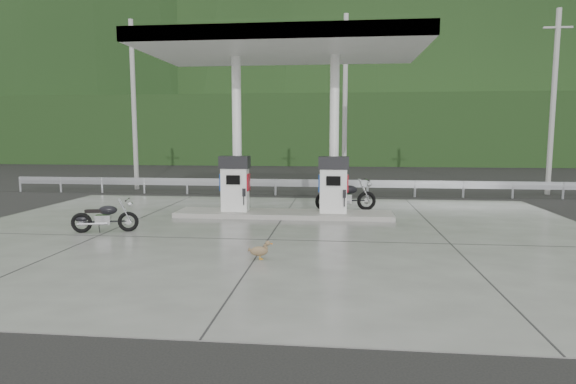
# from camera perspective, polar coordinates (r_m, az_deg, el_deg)

# --- Properties ---
(ground) EXTENTS (160.00, 160.00, 0.00)m
(ground) POSITION_cam_1_polar(r_m,az_deg,el_deg) (13.21, -1.76, -4.81)
(ground) COLOR black
(ground) RESTS_ON ground
(forecourt_apron) EXTENTS (18.00, 14.00, 0.02)m
(forecourt_apron) POSITION_cam_1_polar(r_m,az_deg,el_deg) (13.21, -1.76, -4.77)
(forecourt_apron) COLOR slate
(forecourt_apron) RESTS_ON ground
(pump_island) EXTENTS (7.00, 1.40, 0.15)m
(pump_island) POSITION_cam_1_polar(r_m,az_deg,el_deg) (15.63, -0.51, -2.62)
(pump_island) COLOR gray
(pump_island) RESTS_ON forecourt_apron
(gas_pump_left) EXTENTS (0.95, 0.55, 1.80)m
(gas_pump_left) POSITION_cam_1_polar(r_m,az_deg,el_deg) (15.76, -6.30, 0.99)
(gas_pump_left) COLOR white
(gas_pump_left) RESTS_ON pump_island
(gas_pump_right) EXTENTS (0.95, 0.55, 1.80)m
(gas_pump_right) POSITION_cam_1_polar(r_m,az_deg,el_deg) (15.40, 5.41, 0.87)
(gas_pump_right) COLOR white
(gas_pump_right) RESTS_ON pump_island
(canopy_column_left) EXTENTS (0.30, 0.30, 5.00)m
(canopy_column_left) POSITION_cam_1_polar(r_m,az_deg,el_deg) (16.07, -6.07, 6.82)
(canopy_column_left) COLOR white
(canopy_column_left) RESTS_ON pump_island
(canopy_column_right) EXTENTS (0.30, 0.30, 5.00)m
(canopy_column_right) POSITION_cam_1_polar(r_m,az_deg,el_deg) (15.71, 5.49, 6.83)
(canopy_column_right) COLOR white
(canopy_column_right) RESTS_ON pump_island
(canopy_roof) EXTENTS (8.50, 5.00, 0.40)m
(canopy_roof) POSITION_cam_1_polar(r_m,az_deg,el_deg) (15.65, -0.53, 16.80)
(canopy_roof) COLOR white
(canopy_roof) RESTS_ON canopy_column_left
(guardrail) EXTENTS (26.00, 0.16, 1.42)m
(guardrail) POSITION_cam_1_polar(r_m,az_deg,el_deg) (20.98, 1.21, 1.51)
(guardrail) COLOR #A1A4A9
(guardrail) RESTS_ON ground
(road) EXTENTS (60.00, 7.00, 0.01)m
(road) POSITION_cam_1_polar(r_m,az_deg,el_deg) (24.53, 1.90, 0.63)
(road) COLOR black
(road) RESTS_ON ground
(utility_pole_a) EXTENTS (0.22, 0.22, 8.00)m
(utility_pole_a) POSITION_cam_1_polar(r_m,az_deg,el_deg) (24.40, -17.80, 9.68)
(utility_pole_a) COLOR gray
(utility_pole_a) RESTS_ON ground
(utility_pole_b) EXTENTS (0.22, 0.22, 8.00)m
(utility_pole_b) POSITION_cam_1_polar(r_m,az_deg,el_deg) (22.35, 6.77, 10.24)
(utility_pole_b) COLOR gray
(utility_pole_b) RESTS_ON ground
(utility_pole_c) EXTENTS (0.22, 0.22, 8.00)m
(utility_pole_c) POSITION_cam_1_polar(r_m,az_deg,el_deg) (24.18, 28.91, 9.18)
(utility_pole_c) COLOR gray
(utility_pole_c) RESTS_ON ground
(tree_band) EXTENTS (80.00, 6.00, 6.00)m
(tree_band) POSITION_cam_1_polar(r_m,az_deg,el_deg) (42.85, 3.75, 7.32)
(tree_band) COLOR black
(tree_band) RESTS_ON ground
(forested_hills) EXTENTS (100.00, 40.00, 140.00)m
(forested_hills) POSITION_cam_1_polar(r_m,az_deg,el_deg) (72.88, 4.70, 4.78)
(forested_hills) COLOR black
(forested_hills) RESTS_ON ground
(motorcycle_left) EXTENTS (1.73, 0.92, 0.78)m
(motorcycle_left) POSITION_cam_1_polar(r_m,az_deg,el_deg) (14.02, -20.88, -2.88)
(motorcycle_left) COLOR black
(motorcycle_left) RESTS_ON forecourt_apron
(motorcycle_right) EXTENTS (2.10, 1.03, 0.95)m
(motorcycle_right) POSITION_cam_1_polar(r_m,az_deg,el_deg) (16.87, 6.86, -0.59)
(motorcycle_right) COLOR black
(motorcycle_right) RESTS_ON forecourt_apron
(duck) EXTENTS (0.49, 0.23, 0.34)m
(duck) POSITION_cam_1_polar(r_m,az_deg,el_deg) (10.36, -3.46, -7.04)
(duck) COLOR brown
(duck) RESTS_ON forecourt_apron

